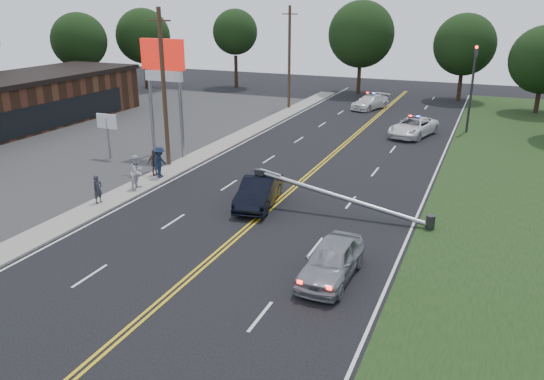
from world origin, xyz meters
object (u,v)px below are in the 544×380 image
at_px(traffic_signal, 473,81).
at_px(bystander_b, 137,172).
at_px(crashed_sedan, 259,191).
at_px(utility_pole_far, 289,58).
at_px(bystander_c, 160,162).
at_px(emergency_b, 370,102).
at_px(small_sign, 107,125).
at_px(waiting_sedan, 331,261).
at_px(bystander_d, 154,162).
at_px(emergency_a, 413,127).
at_px(bystander_a, 98,189).
at_px(utility_pole_mid, 164,89).
at_px(pylon_sign, 163,70).
at_px(fallen_streetlight, 351,200).

relative_size(traffic_signal, bystander_b, 3.57).
bearing_deg(crashed_sedan, utility_pole_far, 97.64).
xyz_separation_m(utility_pole_far, bystander_c, (1.09, -24.55, -4.01)).
bearing_deg(bystander_b, bystander_c, -5.87).
bearing_deg(emergency_b, traffic_signal, -15.55).
relative_size(small_sign, waiting_sedan, 0.70).
height_order(waiting_sedan, bystander_d, bystander_d).
bearing_deg(emergency_a, bystander_c, -110.55).
xyz_separation_m(waiting_sedan, emergency_a, (-0.76, 25.24, -0.01)).
height_order(crashed_sedan, bystander_a, bystander_a).
xyz_separation_m(bystander_b, bystander_d, (-0.55, 2.45, -0.15)).
relative_size(emergency_a, bystander_b, 2.72).
bearing_deg(small_sign, waiting_sedan, -28.59).
relative_size(utility_pole_mid, waiting_sedan, 2.25).
bearing_deg(waiting_sedan, bystander_a, 169.38).
bearing_deg(small_sign, traffic_signal, 38.90).
relative_size(waiting_sedan, emergency_a, 0.83).
relative_size(small_sign, bystander_b, 1.57).
distance_m(crashed_sedan, bystander_d, 8.12).
relative_size(waiting_sedan, emergency_b, 0.91).
distance_m(small_sign, utility_pole_far, 22.68).
height_order(pylon_sign, small_sign, pylon_sign).
xyz_separation_m(small_sign, bystander_b, (5.90, -4.81, -1.22)).
xyz_separation_m(crashed_sedan, bystander_c, (-7.35, 1.70, 0.29)).
xyz_separation_m(small_sign, utility_pole_mid, (4.80, 0.00, 2.75)).
bearing_deg(bystander_d, utility_pole_far, 13.11).
relative_size(bystander_a, bystander_d, 0.92).
distance_m(traffic_signal, crashed_sedan, 24.26).
bearing_deg(bystander_b, emergency_a, -38.39).
bearing_deg(bystander_a, crashed_sedan, -59.37).
xyz_separation_m(pylon_sign, waiting_sedan, (15.64, -12.43, -5.24)).
height_order(traffic_signal, emergency_a, traffic_signal).
height_order(fallen_streetlight, utility_pole_far, utility_pole_far).
bearing_deg(waiting_sedan, small_sign, 152.57).
relative_size(small_sign, traffic_signal, 0.44).
height_order(fallen_streetlight, waiting_sedan, fallen_streetlight).
distance_m(fallen_streetlight, bystander_d, 12.94).
height_order(fallen_streetlight, utility_pole_mid, utility_pole_mid).
xyz_separation_m(waiting_sedan, bystander_a, (-13.76, 2.87, 0.13)).
bearing_deg(utility_pole_far, fallen_streetlight, -62.76).
relative_size(crashed_sedan, bystander_b, 2.41).
height_order(small_sign, emergency_a, small_sign).
height_order(small_sign, bystander_c, small_sign).
relative_size(traffic_signal, bystander_c, 3.68).
relative_size(utility_pole_far, emergency_b, 2.04).
height_order(fallen_streetlight, bystander_c, bystander_c).
distance_m(waiting_sedan, bystander_a, 14.06).
bearing_deg(fallen_streetlight, emergency_b, 101.12).
relative_size(crashed_sedan, emergency_b, 0.97).
bearing_deg(traffic_signal, fallen_streetlight, -100.59).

